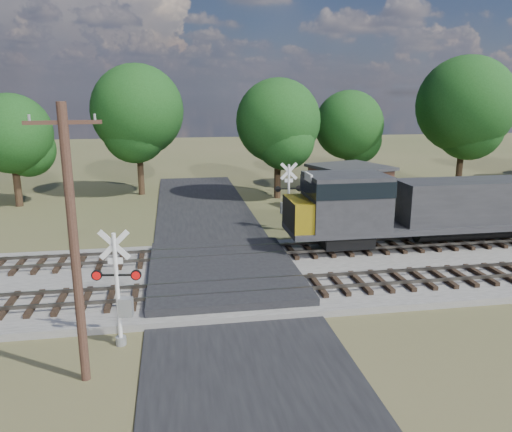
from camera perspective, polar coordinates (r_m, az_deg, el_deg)
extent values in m
plane|color=#444C28|center=(23.95, -3.64, -7.58)|extent=(160.00, 160.00, 0.00)
cube|color=gray|center=(27.16, 17.81, -5.27)|extent=(140.00, 10.00, 0.30)
cube|color=black|center=(23.94, -3.64, -7.49)|extent=(7.00, 60.00, 0.08)
cube|color=#262628|center=(24.30, -3.78, -6.46)|extent=(7.00, 9.00, 0.62)
cube|color=black|center=(22.25, 2.07, -8.20)|extent=(44.00, 2.60, 0.18)
cube|color=#524D46|center=(24.40, 21.31, -6.75)|extent=(140.00, 0.08, 0.15)
cube|color=#524D46|center=(25.56, 19.68, -5.67)|extent=(140.00, 0.08, 0.15)
cube|color=black|center=(26.87, -0.07, -4.25)|extent=(44.00, 2.60, 0.18)
cube|color=#524D46|center=(28.55, 16.25, -3.38)|extent=(140.00, 0.08, 0.15)
cube|color=#524D46|center=(29.78, 15.07, -2.58)|extent=(140.00, 0.08, 0.15)
cylinder|color=silver|center=(18.18, -15.55, -8.20)|extent=(0.15, 0.15, 4.15)
cylinder|color=gray|center=(18.97, -15.17, -13.59)|extent=(0.37, 0.37, 0.31)
cube|color=silver|center=(17.64, -15.90, -3.19)|extent=(1.08, 0.20, 1.09)
cube|color=silver|center=(17.64, -15.90, -3.19)|extent=(1.08, 0.20, 1.09)
cube|color=silver|center=(17.81, -15.78, -4.95)|extent=(0.52, 0.11, 0.23)
cube|color=black|center=(17.98, -15.67, -6.52)|extent=(1.65, 0.31, 0.06)
cylinder|color=red|center=(18.16, -17.74, -6.46)|extent=(0.38, 0.16, 0.37)
cylinder|color=red|center=(17.82, -13.56, -6.56)|extent=(0.38, 0.16, 0.37)
cube|color=gray|center=(18.36, -14.63, -10.03)|extent=(0.51, 0.38, 0.67)
cylinder|color=silver|center=(32.30, 3.73, 2.09)|extent=(0.15, 0.15, 4.33)
cylinder|color=gray|center=(32.77, 3.68, -1.34)|extent=(0.39, 0.39, 0.32)
cube|color=silver|center=(31.99, 3.78, 5.13)|extent=(1.13, 0.05, 1.13)
cube|color=silver|center=(31.99, 3.78, 5.13)|extent=(1.13, 0.05, 1.13)
cube|color=silver|center=(32.09, 3.77, 4.08)|extent=(0.54, 0.03, 0.24)
cube|color=black|center=(32.18, 3.75, 3.13)|extent=(1.73, 0.07, 0.06)
cylinder|color=red|center=(32.35, 4.96, 3.16)|extent=(0.39, 0.11, 0.39)
cylinder|color=red|center=(32.03, 2.52, 3.09)|extent=(0.39, 0.11, 0.39)
cube|color=gray|center=(32.38, 3.25, 0.95)|extent=(0.49, 0.33, 0.70)
cylinder|color=#39231A|center=(15.65, -20.03, -3.65)|extent=(0.28, 0.28, 8.53)
cube|color=#39231A|center=(15.01, -21.21, 9.94)|extent=(2.09, 0.30, 0.11)
cube|color=#40281B|center=(38.64, 10.62, 2.99)|extent=(5.77, 5.77, 3.22)
cube|color=#2B2B2D|center=(38.35, 10.74, 5.53)|extent=(6.34, 6.34, 0.23)
cylinder|color=black|center=(43.53, -25.68, 3.85)|extent=(0.56, 0.56, 4.39)
sphere|color=#143A12|center=(43.14, -26.17, 8.44)|extent=(6.15, 6.15, 6.15)
cylinder|color=black|center=(45.04, -13.09, 5.94)|extent=(0.56, 0.56, 5.61)
sphere|color=#143A12|center=(44.66, -13.41, 11.64)|extent=(7.85, 7.85, 7.85)
cylinder|color=black|center=(42.40, 2.48, 5.40)|extent=(0.56, 0.56, 5.00)
sphere|color=#143A12|center=(42.00, 2.53, 10.80)|extent=(7.00, 7.00, 7.00)
cylinder|color=black|center=(47.86, 10.39, 5.87)|extent=(0.56, 0.56, 4.52)
sphere|color=#143A12|center=(47.50, 10.58, 10.19)|extent=(6.33, 6.33, 6.33)
cylinder|color=black|center=(47.86, 22.31, 5.93)|extent=(0.56, 0.56, 5.96)
sphere|color=#143A12|center=(47.52, 22.85, 11.63)|extent=(8.35, 8.35, 8.35)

